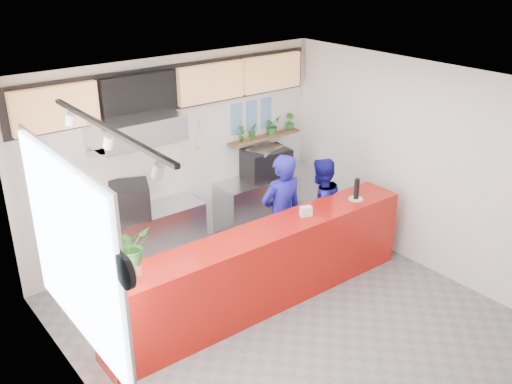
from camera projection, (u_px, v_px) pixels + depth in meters
floor at (283, 317)px, 7.35m from camera, size 5.00×5.00×0.00m
ceiling at (289, 87)px, 6.15m from camera, size 5.00×5.00×0.00m
wall_back at (177, 156)px, 8.56m from camera, size 5.00×0.00×5.00m
wall_left at (83, 284)px, 5.34m from camera, size 0.00×5.00×5.00m
wall_right at (418, 166)px, 8.16m from camera, size 0.00×5.00×5.00m
service_counter at (264, 268)px, 7.42m from camera, size 4.50×0.60×1.10m
cream_band at (173, 83)px, 8.11m from camera, size 5.00×0.02×0.80m
prep_bench at (144, 241)px, 8.31m from camera, size 1.80×0.60×0.90m
panini_oven at (130, 201)px, 7.94m from camera, size 0.70×0.70×0.48m
extraction_hood at (136, 130)px, 7.59m from camera, size 1.20×0.70×0.35m
hood_lip at (137, 144)px, 7.67m from camera, size 1.20×0.69×0.31m
right_bench at (267, 201)px, 9.60m from camera, size 1.80×0.60×0.90m
espresso_machine at (266, 163)px, 9.32m from camera, size 0.79×0.62×0.47m
espresso_tray at (266, 149)px, 9.22m from camera, size 0.63×0.50×0.05m
herb_shelf at (264, 137)px, 9.38m from camera, size 1.40×0.18×0.04m
menu_board_far_left at (55, 108)px, 7.06m from camera, size 1.10×0.10×0.55m
menu_board_mid_left at (140, 95)px, 7.72m from camera, size 1.10×0.10×0.55m
menu_board_mid_right at (211, 83)px, 8.37m from camera, size 1.10×0.10×0.55m
menu_board_far_right at (272, 73)px, 9.02m from camera, size 1.10×0.10×0.55m
soffit at (175, 87)px, 8.11m from camera, size 4.80×0.04×0.65m
window_pane at (72, 251)px, 5.49m from camera, size 0.04×2.20×1.90m
window_frame at (74, 251)px, 5.50m from camera, size 0.03×2.30×2.00m
wall_clock_rim at (125, 272)px, 4.49m from camera, size 0.05×0.30×0.30m
wall_clock_face at (128, 270)px, 4.51m from camera, size 0.02×0.26×0.26m
track_rail at (107, 128)px, 4.99m from camera, size 0.05×2.40×0.04m
dec_plate_a at (186, 139)px, 8.52m from camera, size 0.24×0.03×0.24m
dec_plate_b at (203, 141)px, 8.73m from camera, size 0.24×0.03×0.24m
dec_plate_c at (187, 157)px, 8.64m from camera, size 0.24×0.03×0.24m
dec_plate_d at (205, 125)px, 8.66m from camera, size 0.24×0.03×0.24m
photo_frame_a at (237, 112)px, 8.96m from camera, size 0.20×0.02×0.25m
photo_frame_b at (252, 109)px, 9.13m from camera, size 0.20×0.02×0.25m
photo_frame_c at (266, 106)px, 9.30m from camera, size 0.20×0.02×0.25m
photo_frame_d at (237, 127)px, 9.06m from camera, size 0.20×0.02×0.25m
photo_frame_e at (252, 124)px, 9.23m from camera, size 0.20×0.02×0.25m
photo_frame_f at (266, 120)px, 9.40m from camera, size 0.20×0.02×0.25m
staff_center at (281, 215)px, 8.05m from camera, size 0.71×0.51×1.81m
staff_right at (320, 208)px, 8.53m from camera, size 0.80×0.64×1.58m
herb_a at (241, 133)px, 9.05m from camera, size 0.16×0.13×0.28m
herb_b at (253, 131)px, 9.18m from camera, size 0.16×0.13×0.28m
herb_c at (272, 125)px, 9.41m from camera, size 0.33×0.31×0.31m
herb_d at (290, 122)px, 9.63m from camera, size 0.19×0.18×0.29m
glass_vase at (135, 273)px, 6.09m from camera, size 0.19×0.19×0.19m
basil_vase at (132, 246)px, 5.96m from camera, size 0.44×0.40×0.40m
napkin_holder at (306, 211)px, 7.56m from camera, size 0.17×0.14×0.13m
white_plate at (356, 199)px, 8.07m from camera, size 0.24×0.24×0.02m
pepper_mill at (357, 189)px, 8.00m from camera, size 0.09×0.09×0.30m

